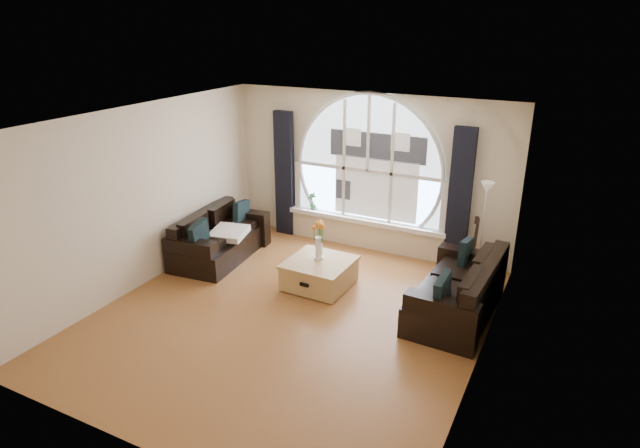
{
  "coord_description": "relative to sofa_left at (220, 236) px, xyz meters",
  "views": [
    {
      "loc": [
        3.27,
        -5.59,
        3.86
      ],
      "look_at": [
        0.0,
        0.9,
        1.05
      ],
      "focal_mm": 30.31,
      "sensor_mm": 36.0,
      "label": 1
    }
  ],
  "objects": [
    {
      "name": "sofa_left",
      "position": [
        0.0,
        0.0,
        0.0
      ],
      "size": [
        1.05,
        1.84,
        0.78
      ],
      "primitive_type": "cube",
      "rotation": [
        0.0,
        0.0,
        0.1
      ],
      "color": "black",
      "rests_on": "ground"
    },
    {
      "name": "ceiling",
      "position": [
        2.01,
        -1.15,
        2.3
      ],
      "size": [
        5.0,
        5.5,
        0.01
      ],
      "primitive_type": "cube",
      "color": "silver",
      "rests_on": "ground"
    },
    {
      "name": "wall_front",
      "position": [
        2.01,
        -3.9,
        0.95
      ],
      "size": [
        5.0,
        0.01,
        2.7
      ],
      "primitive_type": "cube",
      "color": "beige",
      "rests_on": "ground"
    },
    {
      "name": "wall_left",
      "position": [
        -0.49,
        -1.15,
        0.95
      ],
      "size": [
        0.01,
        5.5,
        2.7
      ],
      "primitive_type": "cube",
      "color": "beige",
      "rests_on": "ground"
    },
    {
      "name": "potted_plant",
      "position": [
        0.97,
        1.5,
        0.31
      ],
      "size": [
        0.2,
        0.17,
        0.32
      ],
      "primitive_type": "imported",
      "rotation": [
        0.0,
        0.0,
        -0.36
      ],
      "color": "#1E6023",
      "rests_on": "window_sill"
    },
    {
      "name": "attic_slope",
      "position": [
        4.21,
        -1.15,
        1.95
      ],
      "size": [
        0.92,
        5.5,
        0.72
      ],
      "primitive_type": "cube",
      "color": "silver",
      "rests_on": "ground"
    },
    {
      "name": "coffee_chest",
      "position": [
        1.97,
        -0.18,
        -0.17
      ],
      "size": [
        0.96,
        0.96,
        0.46
      ],
      "primitive_type": "cube",
      "rotation": [
        0.0,
        0.0,
        -0.03
      ],
      "color": "#A98247",
      "rests_on": "ground"
    },
    {
      "name": "ground",
      "position": [
        2.01,
        -1.15,
        -0.4
      ],
      "size": [
        5.0,
        5.5,
        0.01
      ],
      "primitive_type": "cube",
      "color": "brown",
      "rests_on": "ground"
    },
    {
      "name": "throw_blanket",
      "position": [
        0.21,
        -0.02,
        0.1
      ],
      "size": [
        0.65,
        0.65,
        0.1
      ],
      "primitive_type": "cube",
      "rotation": [
        0.0,
        0.0,
        0.2
      ],
      "color": "silver",
      "rests_on": "sofa_left"
    },
    {
      "name": "curtain_right",
      "position": [
        3.61,
        1.48,
        0.75
      ],
      "size": [
        0.35,
        0.12,
        2.3
      ],
      "primitive_type": "cube",
      "color": "black",
      "rests_on": "ground"
    },
    {
      "name": "window_frame",
      "position": [
        2.01,
        1.54,
        1.23
      ],
      "size": [
        2.76,
        0.08,
        2.15
      ],
      "primitive_type": "cube",
      "color": "white",
      "rests_on": "wall_back"
    },
    {
      "name": "vase_flowers",
      "position": [
        1.92,
        -0.1,
        0.41
      ],
      "size": [
        0.24,
        0.24,
        0.7
      ],
      "primitive_type": "cube",
      "color": "white",
      "rests_on": "coffee_chest"
    },
    {
      "name": "window_sill",
      "position": [
        2.01,
        1.5,
        0.11
      ],
      "size": [
        2.9,
        0.22,
        0.08
      ],
      "primitive_type": "cube",
      "color": "white",
      "rests_on": "wall_back"
    },
    {
      "name": "arched_window",
      "position": [
        2.01,
        1.57,
        1.23
      ],
      "size": [
        2.6,
        0.06,
        2.15
      ],
      "primitive_type": "cube",
      "color": "silver",
      "rests_on": "wall_back"
    },
    {
      "name": "curtain_left",
      "position": [
        0.41,
        1.48,
        0.75
      ],
      "size": [
        0.35,
        0.12,
        2.3
      ],
      "primitive_type": "cube",
      "color": "black",
      "rests_on": "ground"
    },
    {
      "name": "wall_right",
      "position": [
        4.51,
        -1.15,
        0.95
      ],
      "size": [
        0.01,
        5.5,
        2.7
      ],
      "primitive_type": "cube",
      "color": "beige",
      "rests_on": "ground"
    },
    {
      "name": "guitar",
      "position": [
        3.99,
        1.17,
        0.13
      ],
      "size": [
        0.37,
        0.25,
        1.06
      ],
      "primitive_type": "cube",
      "rotation": [
        0.0,
        0.0,
        -0.03
      ],
      "color": "#985F2E",
      "rests_on": "ground"
    },
    {
      "name": "neighbor_house",
      "position": [
        2.16,
        1.55,
        1.1
      ],
      "size": [
        1.7,
        0.02,
        1.5
      ],
      "primitive_type": "cube",
      "color": "silver",
      "rests_on": "wall_back"
    },
    {
      "name": "floor_lamp",
      "position": [
        4.08,
        1.09,
        0.4
      ],
      "size": [
        0.24,
        0.24,
        1.6
      ],
      "primitive_type": "cube",
      "color": "#B2B2B2",
      "rests_on": "ground"
    },
    {
      "name": "wall_back",
      "position": [
        2.01,
        1.6,
        0.95
      ],
      "size": [
        5.0,
        0.01,
        2.7
      ],
      "primitive_type": "cube",
      "color": "beige",
      "rests_on": "ground"
    },
    {
      "name": "sofa_right",
      "position": [
        4.01,
        -0.09,
        0.0
      ],
      "size": [
        1.03,
        1.91,
        0.83
      ],
      "primitive_type": "cube",
      "rotation": [
        0.0,
        0.0,
        -0.05
      ],
      "color": "black",
      "rests_on": "ground"
    }
  ]
}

